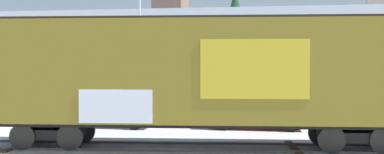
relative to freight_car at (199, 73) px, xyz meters
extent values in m
plane|color=#B2B5BC|center=(0.15, 0.00, -2.69)|extent=(260.00, 260.00, 0.00)
cube|color=#4C4742|center=(0.05, -0.72, -2.65)|extent=(59.83, 4.73, 0.08)
cube|color=#4C4742|center=(-0.06, 0.72, -2.65)|extent=(59.83, 4.73, 0.08)
cube|color=#423323|center=(3.36, 0.26, -2.65)|extent=(0.43, 2.51, 0.07)
cube|color=#423323|center=(-6.60, -0.51, -2.65)|extent=(0.43, 2.51, 0.07)
cube|color=olive|center=(0.00, 0.00, 0.08)|extent=(15.92, 4.29, 3.48)
cube|color=#2D2823|center=(0.00, 0.00, 1.94)|extent=(14.93, 1.55, 0.24)
cube|color=gold|center=(1.94, -1.41, 0.16)|extent=(3.45, 0.30, 1.91)
cube|color=silver|center=(-2.54, -1.76, -1.05)|extent=(2.41, 0.22, 1.10)
cube|color=black|center=(0.00, 0.00, -1.76)|extent=(15.50, 2.88, 0.20)
cube|color=black|center=(-5.32, -0.41, -2.18)|extent=(2.20, 1.55, 0.36)
cylinder|color=black|center=(-6.11, -1.19, -2.23)|extent=(0.93, 0.19, 0.92)
cylinder|color=black|center=(-6.22, 0.24, -2.23)|extent=(0.93, 0.19, 0.92)
cylinder|color=black|center=(-4.42, -1.06, -2.23)|extent=(0.93, 0.19, 0.92)
cylinder|color=black|center=(-4.53, 0.37, -2.23)|extent=(0.93, 0.19, 0.92)
cube|color=black|center=(5.32, 0.41, -2.18)|extent=(2.20, 1.55, 0.36)
cylinder|color=black|center=(4.53, -0.37, -2.23)|extent=(0.93, 0.19, 0.92)
cylinder|color=black|center=(4.41, 1.07, -2.23)|extent=(0.93, 0.19, 0.92)
cylinder|color=black|center=(6.22, -0.24, -2.23)|extent=(0.93, 0.19, 0.92)
cylinder|color=black|center=(6.11, 1.20, -2.23)|extent=(0.93, 0.19, 0.92)
cylinder|color=silver|center=(-5.36, 11.89, 2.27)|extent=(0.12, 0.12, 9.91)
cube|color=silver|center=(0.15, 58.06, 2.51)|extent=(120.08, 40.95, 10.38)
cube|color=brown|center=(-9.69, 45.78, 9.15)|extent=(4.85, 5.16, 2.90)
cone|color=#193D23|center=(-0.19, 47.24, 9.84)|extent=(2.14, 2.14, 4.28)
cube|color=silver|center=(-4.82, 4.69, -2.05)|extent=(4.28, 2.04, 0.63)
cube|color=#2D333D|center=(-5.05, 4.70, -1.37)|extent=(1.97, 1.75, 0.74)
cylinder|color=black|center=(-3.35, 5.51, -2.37)|extent=(0.65, 0.25, 0.64)
cylinder|color=black|center=(-3.43, 3.74, -2.37)|extent=(0.65, 0.25, 0.64)
cylinder|color=black|center=(-6.20, 5.64, -2.37)|extent=(0.65, 0.25, 0.64)
cylinder|color=black|center=(-6.28, 3.87, -2.37)|extent=(0.65, 0.25, 0.64)
cube|color=#B21E1E|center=(2.11, 5.01, -2.02)|extent=(4.57, 1.93, 0.69)
cube|color=#2D333D|center=(1.82, 5.01, -1.31)|extent=(2.34, 1.70, 0.73)
cylinder|color=black|center=(3.67, 5.85, -2.37)|extent=(0.64, 0.23, 0.64)
cylinder|color=black|center=(3.64, 4.10, -2.37)|extent=(0.64, 0.23, 0.64)
cylinder|color=black|center=(0.59, 5.91, -2.37)|extent=(0.64, 0.23, 0.64)
cylinder|color=black|center=(0.55, 4.16, -2.37)|extent=(0.64, 0.23, 0.64)
cylinder|color=black|center=(6.59, 5.31, -2.37)|extent=(0.65, 0.24, 0.64)
cylinder|color=black|center=(6.65, 3.67, -2.37)|extent=(0.65, 0.24, 0.64)
camera|label=1|loc=(1.73, -14.69, 0.25)|focal=38.67mm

